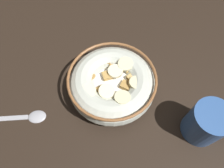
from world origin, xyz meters
TOP-DOWN VIEW (x-y plane):
  - ground_plane at (0.00, 0.00)cm, footprint 131.08×131.08cm
  - cereal_bowl at (0.02, -0.00)cm, footprint 18.59×18.59cm
  - spoon at (-14.77, -12.33)cm, footprint 13.99×7.68cm
  - coffee_mug at (19.95, -2.34)cm, footprint 9.99×7.21cm

SIDE VIEW (x-z plane):
  - ground_plane at x=0.00cm, z-range -2.00..0.00cm
  - spoon at x=-14.77cm, z-range -0.07..0.73cm
  - cereal_bowl at x=0.02cm, z-range 0.12..6.22cm
  - coffee_mug at x=19.95cm, z-range 0.00..8.48cm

